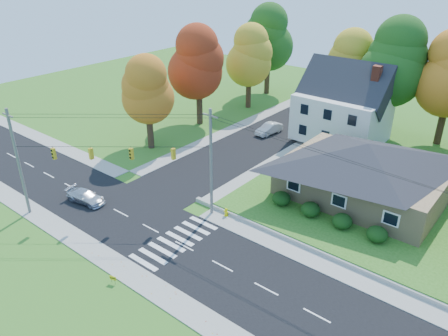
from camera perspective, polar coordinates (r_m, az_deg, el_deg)
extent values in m
plane|color=#3D7923|center=(36.07, -5.22, -10.14)|extent=(120.00, 120.00, 0.00)
cube|color=black|center=(36.06, -5.22, -10.12)|extent=(90.00, 8.00, 0.02)
cube|color=black|center=(58.59, 6.81, 4.74)|extent=(8.00, 44.00, 0.02)
cube|color=#9C9A90|center=(39.10, -0.12, -6.74)|extent=(90.00, 2.00, 0.08)
cube|color=#9C9A90|center=(33.47, -11.32, -13.89)|extent=(90.00, 2.00, 0.08)
cube|color=#3D7923|center=(47.11, 25.29, -3.07)|extent=(30.00, 30.00, 0.50)
cube|color=tan|center=(43.10, 17.65, -1.58)|extent=(14.00, 10.00, 3.20)
pyramid|color=#26262B|center=(41.96, 18.14, 1.68)|extent=(14.60, 10.60, 2.20)
cube|color=silver|center=(55.66, 15.09, 6.45)|extent=(10.00, 8.00, 5.60)
pyramid|color=#26262B|center=(54.49, 15.59, 10.40)|extent=(10.40, 8.40, 2.40)
cube|color=brown|center=(53.82, 18.71, 7.54)|extent=(0.90, 0.90, 9.60)
ellipsoid|color=#163A10|center=(40.43, 7.51, -3.96)|extent=(1.70, 1.70, 1.27)
ellipsoid|color=#163A10|center=(39.21, 11.23, -5.31)|extent=(1.70, 1.70, 1.27)
ellipsoid|color=#163A10|center=(38.19, 15.19, -6.72)|extent=(1.70, 1.70, 1.27)
ellipsoid|color=#163A10|center=(37.38, 19.36, -8.16)|extent=(1.70, 1.70, 1.27)
cylinder|color=#666059|center=(41.68, -25.23, 0.53)|extent=(0.26, 0.26, 10.00)
cube|color=#666059|center=(40.16, -26.42, 6.19)|extent=(1.60, 0.12, 0.12)
cylinder|color=#666059|center=(37.63, -1.70, 0.52)|extent=(0.26, 0.26, 10.00)
cube|color=#666059|center=(35.94, -1.80, 6.85)|extent=(1.60, 0.12, 0.12)
cube|color=gold|center=(40.03, -21.35, 1.76)|extent=(0.34, 0.26, 1.00)
cube|color=gold|center=(38.96, -16.97, 1.80)|extent=(0.26, 0.34, 1.00)
cube|color=gold|center=(38.07, -12.00, 1.82)|extent=(0.34, 0.26, 1.00)
cube|color=gold|center=(37.48, -6.62, 1.84)|extent=(0.26, 0.34, 1.00)
cylinder|color=black|center=(38.18, -14.34, 2.70)|extent=(13.02, 10.43, 0.04)
cylinder|color=#3F2A19|center=(61.69, 15.80, 8.18)|extent=(0.80, 0.80, 5.40)
sphere|color=gold|center=(60.65, 16.25, 11.68)|extent=(6.72, 6.72, 6.72)
sphere|color=gold|center=(60.28, 16.46, 13.22)|extent=(5.91, 5.91, 5.91)
sphere|color=gold|center=(59.95, 16.67, 14.78)|extent=(5.11, 5.11, 5.11)
cylinder|color=#3F2A19|center=(58.69, 20.77, 7.01)|extent=(0.86, 0.86, 6.30)
sphere|color=#215517|center=(57.49, 21.50, 11.28)|extent=(7.84, 7.84, 7.84)
sphere|color=#215517|center=(57.07, 21.82, 13.17)|extent=(6.90, 6.90, 6.90)
sphere|color=#215517|center=(56.72, 22.16, 15.09)|extent=(5.96, 5.96, 5.96)
cylinder|color=#3F2A19|center=(58.28, 26.57, 5.55)|extent=(0.83, 0.83, 5.85)
cylinder|color=#3F2A19|center=(53.18, -9.65, 5.12)|extent=(0.77, 0.77, 4.95)
sphere|color=orange|center=(52.02, -9.95, 8.79)|extent=(6.16, 6.16, 6.16)
sphere|color=orange|center=(51.58, -10.08, 10.42)|extent=(5.42, 5.42, 5.42)
sphere|color=orange|center=(51.19, -10.22, 12.08)|extent=(4.68, 4.68, 4.68)
cylinder|color=#3F2A19|center=(60.30, -3.23, 8.46)|extent=(0.83, 0.83, 5.85)
sphere|color=#9B2E13|center=(59.14, -3.34, 12.36)|extent=(7.28, 7.28, 7.28)
sphere|color=#9B2E13|center=(58.73, -3.38, 14.08)|extent=(6.41, 6.41, 6.41)
sphere|color=#9B2E13|center=(58.37, -3.43, 15.83)|extent=(5.53, 5.53, 5.53)
cylinder|color=#3F2A19|center=(67.20, 3.22, 10.14)|extent=(0.80, 0.80, 5.40)
sphere|color=gold|center=(66.22, 3.30, 13.38)|extent=(6.72, 6.72, 6.72)
sphere|color=gold|center=(65.87, 3.34, 14.81)|extent=(5.91, 5.91, 5.91)
sphere|color=gold|center=(65.56, 3.38, 16.24)|extent=(5.11, 5.11, 5.11)
cylinder|color=#3F2A19|center=(74.54, 5.66, 12.04)|extent=(0.86, 0.86, 6.30)
sphere|color=#215517|center=(73.56, 5.82, 15.47)|extent=(7.84, 7.84, 7.84)
sphere|color=#215517|center=(73.23, 5.90, 16.98)|extent=(6.90, 6.90, 6.90)
sphere|color=#215517|center=(72.94, 5.97, 18.50)|extent=(5.96, 5.96, 5.96)
imported|color=silver|center=(43.44, -17.63, -3.59)|extent=(4.28, 2.26, 1.18)
imported|color=silver|center=(57.55, 5.90, 5.12)|extent=(1.90, 4.27, 1.36)
cylinder|color=#D7CF03|center=(39.58, 0.27, -6.27)|extent=(0.38, 0.38, 0.11)
cylinder|color=#D7CF03|center=(39.41, 0.27, -5.88)|extent=(0.25, 0.25, 0.58)
sphere|color=#D7CF03|center=(39.22, 0.27, -5.45)|extent=(0.28, 0.28, 0.28)
cylinder|color=#D7CF03|center=(39.35, 0.27, -5.75)|extent=(0.48, 0.14, 0.13)
cylinder|color=black|center=(33.42, -14.47, -13.96)|extent=(0.02, 0.02, 0.43)
cylinder|color=black|center=(33.17, -14.05, -14.25)|extent=(0.02, 0.02, 0.43)
cube|color=yellow|center=(33.13, -14.31, -13.76)|extent=(0.50, 0.20, 0.35)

